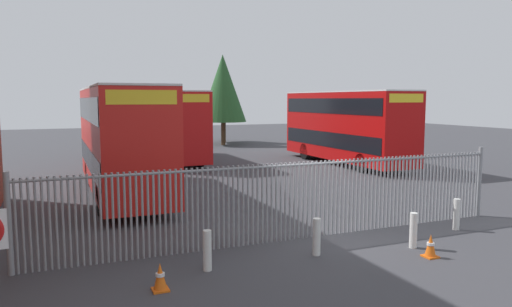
# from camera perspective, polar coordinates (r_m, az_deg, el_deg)

# --- Properties ---
(ground_plane) EXTENTS (100.00, 100.00, 0.00)m
(ground_plane) POSITION_cam_1_polar(r_m,az_deg,el_deg) (21.14, -4.23, -4.26)
(ground_plane) COLOR #3D3D42
(palisade_fence) EXTENTS (14.29, 0.14, 2.35)m
(palisade_fence) POSITION_cam_1_polar(r_m,az_deg,el_deg) (13.44, 4.33, -5.37)
(palisade_fence) COLOR gray
(palisade_fence) RESTS_ON ground
(double_decker_bus_near_gate) EXTENTS (2.54, 10.81, 4.42)m
(double_decker_bus_near_gate) POSITION_cam_1_polar(r_m,az_deg,el_deg) (20.28, -15.85, 1.96)
(double_decker_bus_near_gate) COLOR red
(double_decker_bus_near_gate) RESTS_ON ground
(double_decker_bus_behind_fence_left) EXTENTS (2.54, 10.81, 4.42)m
(double_decker_bus_behind_fence_left) POSITION_cam_1_polar(r_m,az_deg,el_deg) (29.52, 10.63, 3.44)
(double_decker_bus_behind_fence_left) COLOR #B70C0C
(double_decker_bus_behind_fence_left) RESTS_ON ground
(double_decker_bus_behind_fence_right) EXTENTS (2.54, 10.81, 4.42)m
(double_decker_bus_behind_fence_right) POSITION_cam_1_polar(r_m,az_deg,el_deg) (31.09, -10.41, 3.59)
(double_decker_bus_behind_fence_right) COLOR red
(double_decker_bus_behind_fence_right) RESTS_ON ground
(bollard_near_left) EXTENTS (0.20, 0.20, 0.95)m
(bollard_near_left) POSITION_cam_1_polar(r_m,az_deg,el_deg) (11.26, -5.84, -11.45)
(bollard_near_left) COLOR silver
(bollard_near_left) RESTS_ON ground
(bollard_center_front) EXTENTS (0.20, 0.20, 0.95)m
(bollard_center_front) POSITION_cam_1_polar(r_m,az_deg,el_deg) (12.35, 7.25, -9.84)
(bollard_center_front) COLOR silver
(bollard_center_front) RESTS_ON ground
(bollard_near_right) EXTENTS (0.20, 0.20, 0.95)m
(bollard_near_right) POSITION_cam_1_polar(r_m,az_deg,el_deg) (13.49, 18.28, -8.71)
(bollard_near_right) COLOR silver
(bollard_near_right) RESTS_ON ground
(bollard_far_right) EXTENTS (0.20, 0.20, 0.95)m
(bollard_far_right) POSITION_cam_1_polar(r_m,az_deg,el_deg) (15.76, 22.81, -6.71)
(bollard_far_right) COLOR silver
(bollard_far_right) RESTS_ON ground
(traffic_cone_by_gate) EXTENTS (0.34, 0.34, 0.59)m
(traffic_cone_by_gate) POSITION_cam_1_polar(r_m,az_deg,el_deg) (12.91, 20.12, -10.33)
(traffic_cone_by_gate) COLOR orange
(traffic_cone_by_gate) RESTS_ON ground
(traffic_cone_mid_forecourt) EXTENTS (0.34, 0.34, 0.59)m
(traffic_cone_mid_forecourt) POSITION_cam_1_polar(r_m,az_deg,el_deg) (10.35, -11.37, -14.26)
(traffic_cone_mid_forecourt) COLOR orange
(traffic_cone_mid_forecourt) RESTS_ON ground
(tree_tall_back) EXTENTS (4.00, 4.00, 7.74)m
(tree_tall_back) POSITION_cam_1_polar(r_m,az_deg,el_deg) (41.30, -3.98, 7.77)
(tree_tall_back) COLOR #4C3823
(tree_tall_back) RESTS_ON ground
(tree_short_side) EXTENTS (3.91, 3.91, 7.84)m
(tree_short_side) POSITION_cam_1_polar(r_m,az_deg,el_deg) (43.97, -3.90, 7.90)
(tree_short_side) COLOR #4C3823
(tree_short_side) RESTS_ON ground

